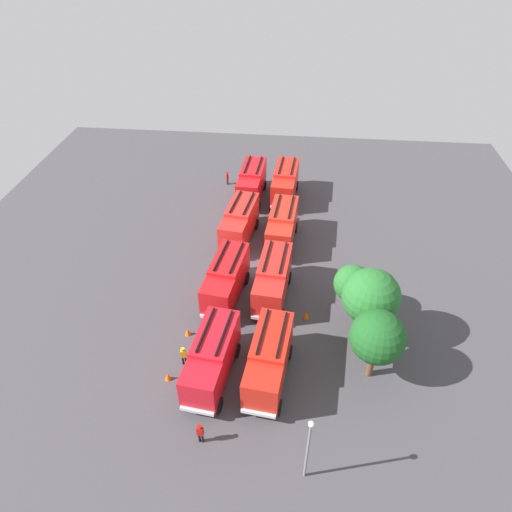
# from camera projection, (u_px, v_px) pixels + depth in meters

# --- Properties ---
(ground_plane) EXTENTS (62.60, 62.60, 0.00)m
(ground_plane) POSITION_uv_depth(u_px,v_px,m) (256.00, 267.00, 43.18)
(ground_plane) COLOR #423F44
(fire_truck_0) EXTENTS (7.33, 3.11, 3.88)m
(fire_truck_0) POSITION_uv_depth(u_px,v_px,m) (252.00, 182.00, 52.01)
(fire_truck_0) COLOR red
(fire_truck_0) RESTS_ON ground
(fire_truck_1) EXTENTS (7.46, 3.54, 3.88)m
(fire_truck_1) POSITION_uv_depth(u_px,v_px,m) (240.00, 221.00, 45.53)
(fire_truck_1) COLOR red
(fire_truck_1) RESTS_ON ground
(fire_truck_2) EXTENTS (7.46, 3.54, 3.88)m
(fire_truck_2) POSITION_uv_depth(u_px,v_px,m) (226.00, 278.00, 38.66)
(fire_truck_2) COLOR red
(fire_truck_2) RESTS_ON ground
(fire_truck_3) EXTENTS (7.44, 3.45, 3.88)m
(fire_truck_3) POSITION_uv_depth(u_px,v_px,m) (212.00, 357.00, 31.98)
(fire_truck_3) COLOR red
(fire_truck_3) RESTS_ON ground
(fire_truck_4) EXTENTS (7.35, 3.16, 3.88)m
(fire_truck_4) POSITION_uv_depth(u_px,v_px,m) (285.00, 182.00, 51.87)
(fire_truck_4) COLOR red
(fire_truck_4) RESTS_ON ground
(fire_truck_5) EXTENTS (7.37, 3.21, 3.88)m
(fire_truck_5) POSITION_uv_depth(u_px,v_px,m) (282.00, 225.00, 44.97)
(fire_truck_5) COLOR red
(fire_truck_5) RESTS_ON ground
(fire_truck_6) EXTENTS (7.39, 3.27, 3.88)m
(fire_truck_6) POSITION_uv_depth(u_px,v_px,m) (273.00, 279.00, 38.61)
(fire_truck_6) COLOR red
(fire_truck_6) RESTS_ON ground
(fire_truck_7) EXTENTS (7.43, 3.41, 3.88)m
(fire_truck_7) POSITION_uv_depth(u_px,v_px,m) (269.00, 359.00, 31.84)
(fire_truck_7) COLOR red
(fire_truck_7) RESTS_ON ground
(firefighter_0) EXTENTS (0.48, 0.36, 1.65)m
(firefighter_0) POSITION_uv_depth(u_px,v_px,m) (227.00, 177.00, 55.35)
(firefighter_0) COLOR black
(firefighter_0) RESTS_ON ground
(firefighter_1) EXTENTS (0.30, 0.43, 1.83)m
(firefighter_1) POSITION_uv_depth(u_px,v_px,m) (200.00, 433.00, 28.63)
(firefighter_1) COLOR black
(firefighter_1) RESTS_ON ground
(firefighter_2) EXTENTS (0.31, 0.46, 1.76)m
(firefighter_2) POSITION_uv_depth(u_px,v_px,m) (184.00, 355.00, 33.58)
(firefighter_2) COLOR black
(firefighter_2) RESTS_ON ground
(firefighter_3) EXTENTS (0.30, 0.42, 1.83)m
(firefighter_3) POSITION_uv_depth(u_px,v_px,m) (224.00, 257.00, 42.75)
(firefighter_3) COLOR black
(firefighter_3) RESTS_ON ground
(tree_0) EXTENTS (3.16, 3.16, 4.90)m
(tree_0) POSITION_uv_depth(u_px,v_px,m) (353.00, 284.00, 36.41)
(tree_0) COLOR brown
(tree_0) RESTS_ON ground
(tree_1) EXTENTS (4.39, 4.39, 6.80)m
(tree_1) POSITION_uv_depth(u_px,v_px,m) (371.00, 297.00, 33.34)
(tree_1) COLOR brown
(tree_1) RESTS_ON ground
(tree_2) EXTENTS (3.92, 3.92, 6.07)m
(tree_2) POSITION_uv_depth(u_px,v_px,m) (378.00, 337.00, 30.91)
(tree_2) COLOR brown
(tree_2) RESTS_ON ground
(traffic_cone_0) EXTENTS (0.46, 0.46, 0.66)m
(traffic_cone_0) POSITION_uv_depth(u_px,v_px,m) (188.00, 332.00, 36.28)
(traffic_cone_0) COLOR #F2600C
(traffic_cone_0) RESTS_ON ground
(traffic_cone_1) EXTENTS (0.46, 0.46, 0.65)m
(traffic_cone_1) POSITION_uv_depth(u_px,v_px,m) (168.00, 376.00, 32.87)
(traffic_cone_1) COLOR #F2600C
(traffic_cone_1) RESTS_ON ground
(traffic_cone_2) EXTENTS (0.51, 0.51, 0.73)m
(traffic_cone_2) POSITION_uv_depth(u_px,v_px,m) (306.00, 315.00, 37.74)
(traffic_cone_2) COLOR #F2600C
(traffic_cone_2) RESTS_ON ground
(lamppost) EXTENTS (0.36, 0.36, 5.91)m
(lamppost) POSITION_uv_depth(u_px,v_px,m) (308.00, 446.00, 25.37)
(lamppost) COLOR slate
(lamppost) RESTS_ON ground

